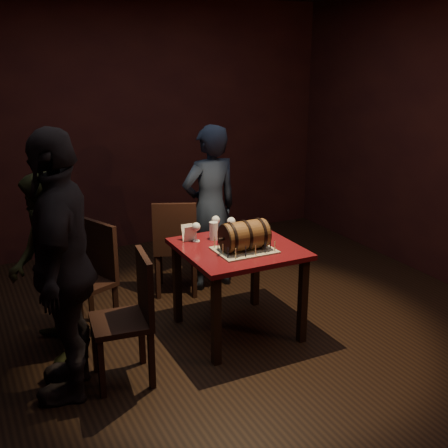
{
  "coord_description": "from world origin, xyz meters",
  "views": [
    {
      "loc": [
        -1.82,
        -3.68,
        2.27
      ],
      "look_at": [
        0.04,
        0.05,
        0.95
      ],
      "focal_mm": 45.0,
      "sensor_mm": 36.0,
      "label": 1
    }
  ],
  "objects_px": {
    "barrel_cake": "(244,236)",
    "wine_glass_right": "(231,222)",
    "wine_glass_left": "(196,228)",
    "person_left_rear": "(48,267)",
    "chair_back": "(175,243)",
    "wine_glass_mid": "(216,221)",
    "chair_left_rear": "(92,273)",
    "pint_of_ale": "(214,231)",
    "chair_left_front": "(132,311)",
    "pub_table": "(238,259)",
    "person_back": "(210,208)",
    "person_left_front": "(63,267)"
  },
  "relations": [
    {
      "from": "chair_left_rear",
      "to": "wine_glass_mid",
      "type": "bearing_deg",
      "value": -9.28
    },
    {
      "from": "person_left_rear",
      "to": "wine_glass_right",
      "type": "bearing_deg",
      "value": 88.79
    },
    {
      "from": "chair_back",
      "to": "person_back",
      "type": "xyz_separation_m",
      "value": [
        0.38,
        0.04,
        0.27
      ]
    },
    {
      "from": "chair_back",
      "to": "pub_table",
      "type": "bearing_deg",
      "value": -78.8
    },
    {
      "from": "barrel_cake",
      "to": "wine_glass_right",
      "type": "bearing_deg",
      "value": 78.2
    },
    {
      "from": "barrel_cake",
      "to": "person_back",
      "type": "height_order",
      "value": "person_back"
    },
    {
      "from": "wine_glass_mid",
      "to": "person_left_front",
      "type": "relative_size",
      "value": 0.09
    },
    {
      "from": "wine_glass_mid",
      "to": "chair_left_rear",
      "type": "distance_m",
      "value": 1.1
    },
    {
      "from": "pint_of_ale",
      "to": "person_back",
      "type": "height_order",
      "value": "person_back"
    },
    {
      "from": "wine_glass_left",
      "to": "pint_of_ale",
      "type": "distance_m",
      "value": 0.16
    },
    {
      "from": "barrel_cake",
      "to": "chair_left_rear",
      "type": "distance_m",
      "value": 1.28
    },
    {
      "from": "chair_left_rear",
      "to": "chair_left_front",
      "type": "bearing_deg",
      "value": -84.44
    },
    {
      "from": "chair_left_rear",
      "to": "person_left_front",
      "type": "height_order",
      "value": "person_left_front"
    },
    {
      "from": "wine_glass_right",
      "to": "person_left_rear",
      "type": "distance_m",
      "value": 1.51
    },
    {
      "from": "wine_glass_left",
      "to": "chair_left_rear",
      "type": "height_order",
      "value": "chair_left_rear"
    },
    {
      "from": "pub_table",
      "to": "pint_of_ale",
      "type": "relative_size",
      "value": 6.0
    },
    {
      "from": "pub_table",
      "to": "chair_left_front",
      "type": "relative_size",
      "value": 0.97
    },
    {
      "from": "wine_glass_right",
      "to": "person_left_front",
      "type": "distance_m",
      "value": 1.56
    },
    {
      "from": "chair_back",
      "to": "chair_left_rear",
      "type": "relative_size",
      "value": 1.0
    },
    {
      "from": "wine_glass_left",
      "to": "chair_left_rear",
      "type": "relative_size",
      "value": 0.17
    },
    {
      "from": "pub_table",
      "to": "chair_left_front",
      "type": "xyz_separation_m",
      "value": [
        -0.98,
        -0.28,
        -0.12
      ]
    },
    {
      "from": "pub_table",
      "to": "wine_glass_mid",
      "type": "relative_size",
      "value": 5.59
    },
    {
      "from": "barrel_cake",
      "to": "chair_left_front",
      "type": "xyz_separation_m",
      "value": [
        -0.98,
        -0.17,
        -0.35
      ]
    },
    {
      "from": "wine_glass_right",
      "to": "person_back",
      "type": "height_order",
      "value": "person_back"
    },
    {
      "from": "wine_glass_mid",
      "to": "pint_of_ale",
      "type": "xyz_separation_m",
      "value": [
        -0.08,
        -0.12,
        -0.04
      ]
    },
    {
      "from": "chair_back",
      "to": "chair_left_rear",
      "type": "bearing_deg",
      "value": -156.69
    },
    {
      "from": "wine_glass_mid",
      "to": "person_back",
      "type": "bearing_deg",
      "value": 69.21
    },
    {
      "from": "wine_glass_left",
      "to": "chair_left_rear",
      "type": "xyz_separation_m",
      "value": [
        -0.81,
        0.27,
        -0.35
      ]
    },
    {
      "from": "barrel_cake",
      "to": "person_left_rear",
      "type": "distance_m",
      "value": 1.49
    },
    {
      "from": "wine_glass_left",
      "to": "person_left_rear",
      "type": "relative_size",
      "value": 0.11
    },
    {
      "from": "wine_glass_right",
      "to": "chair_left_front",
      "type": "distance_m",
      "value": 1.24
    },
    {
      "from": "wine_glass_left",
      "to": "chair_left_front",
      "type": "distance_m",
      "value": 0.97
    },
    {
      "from": "wine_glass_right",
      "to": "chair_left_rear",
      "type": "xyz_separation_m",
      "value": [
        -1.13,
        0.27,
        -0.35
      ]
    },
    {
      "from": "pub_table",
      "to": "chair_left_front",
      "type": "distance_m",
      "value": 1.03
    },
    {
      "from": "chair_back",
      "to": "chair_left_front",
      "type": "bearing_deg",
      "value": -123.91
    },
    {
      "from": "person_left_rear",
      "to": "pint_of_ale",
      "type": "bearing_deg",
      "value": 87.43
    },
    {
      "from": "chair_left_rear",
      "to": "chair_left_front",
      "type": "relative_size",
      "value": 1.0
    },
    {
      "from": "barrel_cake",
      "to": "chair_left_front",
      "type": "distance_m",
      "value": 1.05
    },
    {
      "from": "person_back",
      "to": "person_left_rear",
      "type": "relative_size",
      "value": 1.11
    },
    {
      "from": "chair_left_front",
      "to": "pub_table",
      "type": "bearing_deg",
      "value": 16.06
    },
    {
      "from": "barrel_cake",
      "to": "pint_of_ale",
      "type": "distance_m",
      "value": 0.37
    },
    {
      "from": "pub_table",
      "to": "chair_left_rear",
      "type": "height_order",
      "value": "chair_left_rear"
    },
    {
      "from": "wine_glass_left",
      "to": "chair_back",
      "type": "xyz_separation_m",
      "value": [
        0.07,
        0.65,
        -0.35
      ]
    },
    {
      "from": "wine_glass_mid",
      "to": "pint_of_ale",
      "type": "distance_m",
      "value": 0.15
    },
    {
      "from": "wine_glass_mid",
      "to": "wine_glass_right",
      "type": "distance_m",
      "value": 0.14
    },
    {
      "from": "barrel_cake",
      "to": "wine_glass_right",
      "type": "distance_m",
      "value": 0.38
    },
    {
      "from": "wine_glass_right",
      "to": "person_back",
      "type": "relative_size",
      "value": 0.1
    },
    {
      "from": "person_left_front",
      "to": "pint_of_ale",
      "type": "bearing_deg",
      "value": 129.13
    },
    {
      "from": "wine_glass_right",
      "to": "chair_back",
      "type": "relative_size",
      "value": 0.17
    },
    {
      "from": "wine_glass_mid",
      "to": "chair_back",
      "type": "distance_m",
      "value": 0.67
    }
  ]
}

